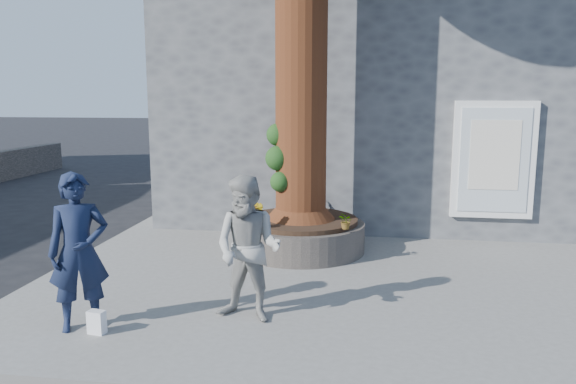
# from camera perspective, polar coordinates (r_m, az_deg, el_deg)

# --- Properties ---
(ground) EXTENTS (120.00, 120.00, 0.00)m
(ground) POSITION_cam_1_polar(r_m,az_deg,el_deg) (8.56, -5.86, -10.07)
(ground) COLOR black
(ground) RESTS_ON ground
(pavement) EXTENTS (9.00, 8.00, 0.12)m
(pavement) POSITION_cam_1_polar(r_m,az_deg,el_deg) (9.25, 4.83, -8.12)
(pavement) COLOR slate
(pavement) RESTS_ON ground
(yellow_line) EXTENTS (0.10, 30.00, 0.01)m
(yellow_line) POSITION_cam_1_polar(r_m,az_deg,el_deg) (10.56, -20.82, -6.78)
(yellow_line) COLOR yellow
(yellow_line) RESTS_ON ground
(stone_shop) EXTENTS (10.30, 8.30, 6.30)m
(stone_shop) POSITION_cam_1_polar(r_m,az_deg,el_deg) (14.99, 10.50, 10.65)
(stone_shop) COLOR #4C4E51
(stone_shop) RESTS_ON ground
(planter) EXTENTS (2.30, 2.30, 0.60)m
(planter) POSITION_cam_1_polar(r_m,az_deg,el_deg) (10.18, 1.29, -4.35)
(planter) COLOR black
(planter) RESTS_ON pavement
(man) EXTENTS (0.83, 0.73, 1.90)m
(man) POSITION_cam_1_polar(r_m,az_deg,el_deg) (7.13, -20.50, -5.73)
(man) COLOR #131C36
(man) RESTS_ON pavement
(woman) EXTENTS (1.01, 0.86, 1.83)m
(woman) POSITION_cam_1_polar(r_m,az_deg,el_deg) (6.97, -4.07, -5.79)
(woman) COLOR #989792
(woman) RESTS_ON pavement
(shopping_bag) EXTENTS (0.22, 0.15, 0.28)m
(shopping_bag) POSITION_cam_1_polar(r_m,az_deg,el_deg) (7.17, -18.86, -12.40)
(shopping_bag) COLOR white
(shopping_bag) RESTS_ON pavement
(plant_a) EXTENTS (0.25, 0.25, 0.40)m
(plant_a) POSITION_cam_1_polar(r_m,az_deg,el_deg) (10.89, 1.72, -0.66)
(plant_a) COLOR gray
(plant_a) RESTS_ON planter
(plant_b) EXTENTS (0.32, 0.32, 0.41)m
(plant_b) POSITION_cam_1_polar(r_m,az_deg,el_deg) (9.34, -3.11, -2.42)
(plant_b) COLOR gray
(plant_b) RESTS_ON planter
(plant_c) EXTENTS (0.30, 0.30, 0.38)m
(plant_c) POSITION_cam_1_polar(r_m,az_deg,el_deg) (9.36, -3.64, -2.50)
(plant_c) COLOR gray
(plant_c) RESTS_ON planter
(plant_d) EXTENTS (0.32, 0.32, 0.27)m
(plant_d) POSITION_cam_1_polar(r_m,az_deg,el_deg) (9.30, 5.94, -2.96)
(plant_d) COLOR gray
(plant_d) RESTS_ON planter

